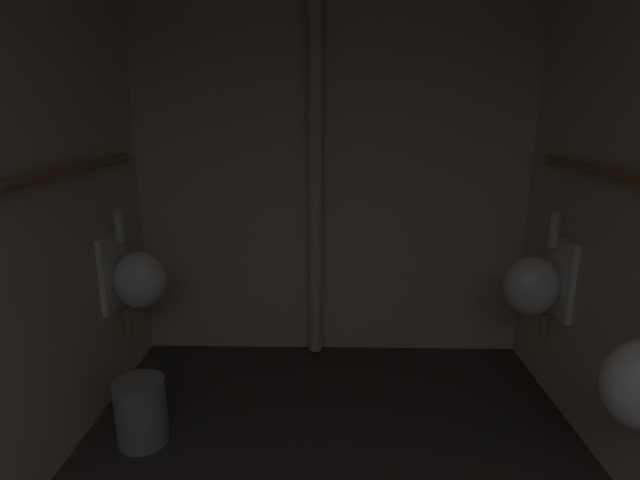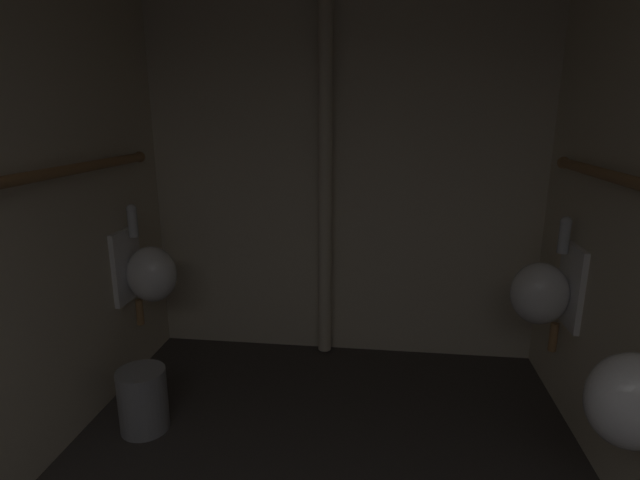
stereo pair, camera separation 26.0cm
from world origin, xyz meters
TOP-DOWN VIEW (x-y plane):
  - wall_back at (0.00, 3.28)m, footprint 2.67×0.06m
  - urinal_left_mid at (-1.13, 2.72)m, footprint 0.32×0.30m
  - urinal_right_far at (1.13, 2.67)m, footprint 0.32×0.30m
  - standpipe_back_wall at (-0.11, 3.17)m, footprint 0.09×0.09m
  - waste_bin at (-0.96, 2.20)m, footprint 0.25×0.25m

SIDE VIEW (x-z plane):
  - waste_bin at x=-0.96m, z-range 0.00..0.34m
  - urinal_left_mid at x=-1.13m, z-range 0.31..1.07m
  - urinal_right_far at x=1.13m, z-range 0.31..1.07m
  - wall_back at x=0.00m, z-range 0.00..2.39m
  - standpipe_back_wall at x=-0.11m, z-range 0.02..2.37m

